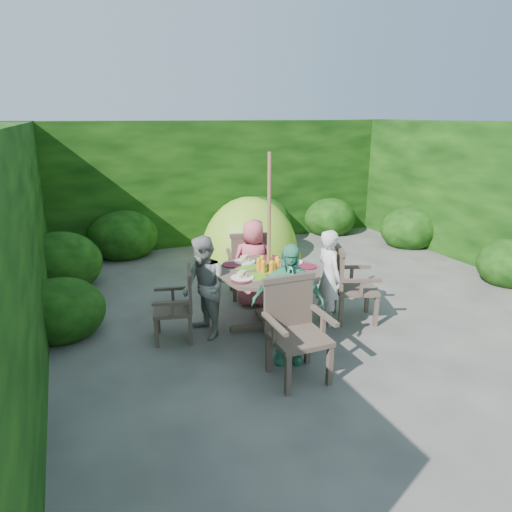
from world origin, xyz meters
name	(u,v)px	position (x,y,z in m)	size (l,w,h in m)	color
ground	(309,300)	(0.00, 0.00, 0.00)	(60.00, 60.00, 0.00)	#45423D
hedge_enclosure	(272,201)	(0.00, 1.33, 1.25)	(9.00, 9.00, 2.50)	black
patio_table	(269,280)	(-0.93, -0.62, 0.66)	(1.54, 1.54, 0.94)	#3D3028
parasol_pole	(269,245)	(-0.93, -0.62, 1.10)	(0.04, 0.04, 2.20)	brown
garden_chair_right	(349,283)	(0.15, -0.78, 0.52)	(0.68, 0.72, 0.97)	#3D3028
garden_chair_left	(179,304)	(-2.03, -0.45, 0.45)	(0.55, 0.60, 0.84)	#3D3028
garden_chair_back	(249,264)	(-0.77, 0.46, 0.52)	(0.69, 0.64, 0.98)	#3D3028
garden_chair_front	(295,327)	(-1.12, -1.70, 0.53)	(0.60, 0.54, 1.00)	#3D3028
child_right	(329,277)	(-0.14, -0.75, 0.62)	(0.45, 0.30, 1.24)	silver
child_left	(204,288)	(-1.72, -0.49, 0.62)	(0.61, 0.47, 1.25)	gray
child_back	(254,263)	(-0.81, 0.17, 0.62)	(0.61, 0.39, 1.24)	#CF5566
child_front	(288,304)	(-1.06, -1.41, 0.67)	(0.78, 0.33, 1.34)	#44A07A
dome_tent	(250,256)	(0.03, 2.39, 0.00)	(2.06, 2.06, 2.28)	#87B623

